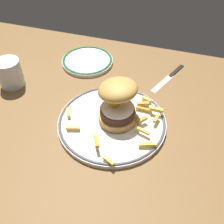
{
  "coord_description": "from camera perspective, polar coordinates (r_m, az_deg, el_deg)",
  "views": [
    {
      "loc": [
        20.22,
        -43.64,
        54.22
      ],
      "look_at": [
        5.36,
        4.08,
        4.6
      ],
      "focal_mm": 43.68,
      "sensor_mm": 36.0,
      "label": 1
    }
  ],
  "objects": [
    {
      "name": "fries_pile",
      "position": [
        0.72,
        3.81,
        -1.72
      ],
      "size": [
        26.15,
        25.16,
        2.48
      ],
      "color": "gold",
      "rests_on": "dinner_plate"
    },
    {
      "name": "burger",
      "position": [
        0.7,
        1.17,
        2.4
      ],
      "size": [
        14.08,
        13.93,
        11.43
      ],
      "color": "#C78E43",
      "rests_on": "dinner_plate"
    },
    {
      "name": "side_plate",
      "position": [
        0.96,
        -5.16,
        10.63
      ],
      "size": [
        17.42,
        17.42,
        1.6
      ],
      "color": "white",
      "rests_on": "ground_plane"
    },
    {
      "name": "dinner_plate",
      "position": [
        0.73,
        -0.0,
        -2.09
      ],
      "size": [
        29.06,
        29.06,
        1.6
      ],
      "color": "white",
      "rests_on": "ground_plane"
    },
    {
      "name": "water_glass",
      "position": [
        0.89,
        -20.52,
        7.33
      ],
      "size": [
        7.47,
        7.47,
        8.6
      ],
      "color": "silver",
      "rests_on": "ground_plane"
    },
    {
      "name": "knife",
      "position": [
        0.91,
        12.2,
        7.48
      ],
      "size": [
        8.29,
        17.2,
        0.7
      ],
      "color": "black",
      "rests_on": "ground_plane"
    },
    {
      "name": "ground_plane",
      "position": [
        0.74,
        -4.92,
        -4.89
      ],
      "size": [
        127.57,
        92.02,
        4.0
      ],
      "primitive_type": "cube",
      "color": "brown"
    }
  ]
}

